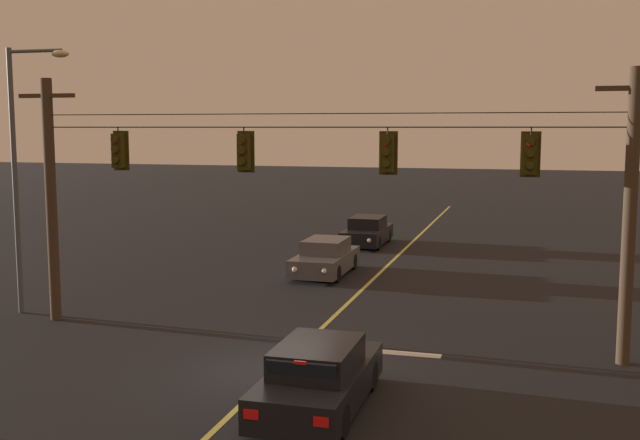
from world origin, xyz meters
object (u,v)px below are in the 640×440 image
(traffic_light_left_inner, at_px, (244,152))
(traffic_light_right_inner, at_px, (531,154))
(traffic_light_leftmost, at_px, (118,151))
(traffic_light_centre, at_px, (387,153))
(car_waiting_near_lane, at_px, (319,378))
(car_oncoming_trailing, at_px, (367,232))
(street_lamp_corner, at_px, (23,156))
(car_oncoming_lead, at_px, (325,258))

(traffic_light_left_inner, height_order, traffic_light_right_inner, same)
(traffic_light_leftmost, relative_size, traffic_light_right_inner, 1.00)
(traffic_light_centre, distance_m, traffic_light_right_inner, 3.52)
(traffic_light_left_inner, distance_m, traffic_light_centre, 3.91)
(traffic_light_centre, bearing_deg, car_waiting_near_lane, -95.61)
(car_waiting_near_lane, xyz_separation_m, car_oncoming_trailing, (-3.57, 21.38, -0.00))
(car_oncoming_trailing, distance_m, street_lamp_corner, 18.14)
(car_oncoming_lead, bearing_deg, street_lamp_corner, -130.06)
(traffic_light_leftmost, xyz_separation_m, car_oncoming_lead, (3.63, 8.91, -4.40))
(traffic_light_right_inner, bearing_deg, traffic_light_left_inner, 180.00)
(car_waiting_near_lane, relative_size, car_oncoming_trailing, 0.98)
(car_oncoming_lead, relative_size, car_oncoming_trailing, 1.00)
(street_lamp_corner, bearing_deg, car_waiting_near_lane, -26.02)
(car_oncoming_trailing, xyz_separation_m, street_lamp_corner, (-7.14, -16.15, 4.18))
(traffic_light_leftmost, bearing_deg, car_oncoming_trailing, 77.57)
(traffic_light_right_inner, distance_m, car_oncoming_lead, 12.50)
(car_waiting_near_lane, height_order, car_oncoming_lead, same)
(car_oncoming_trailing, bearing_deg, traffic_light_leftmost, -102.43)
(street_lamp_corner, bearing_deg, traffic_light_right_inner, -1.71)
(traffic_light_left_inner, bearing_deg, traffic_light_right_inner, 0.00)
(traffic_light_centre, xyz_separation_m, traffic_light_right_inner, (3.52, 0.00, 0.00))
(traffic_light_leftmost, height_order, car_oncoming_trailing, traffic_light_leftmost)
(car_oncoming_lead, distance_m, street_lamp_corner, 11.83)
(traffic_light_leftmost, bearing_deg, traffic_light_centre, 0.00)
(traffic_light_centre, distance_m, car_oncoming_lead, 10.73)
(car_waiting_near_lane, height_order, street_lamp_corner, street_lamp_corner)
(traffic_light_left_inner, relative_size, traffic_light_right_inner, 1.00)
(car_waiting_near_lane, relative_size, car_oncoming_lead, 0.98)
(traffic_light_leftmost, xyz_separation_m, street_lamp_corner, (-3.49, 0.44, -0.22))
(traffic_light_right_inner, distance_m, street_lamp_corner, 14.71)
(traffic_light_centre, bearing_deg, traffic_light_right_inner, 0.00)
(car_oncoming_lead, xyz_separation_m, street_lamp_corner, (-7.12, -8.47, 4.18))
(traffic_light_centre, distance_m, car_waiting_near_lane, 6.52)
(traffic_light_left_inner, distance_m, car_waiting_near_lane, 7.35)
(traffic_light_leftmost, distance_m, traffic_light_left_inner, 3.79)
(car_oncoming_trailing, bearing_deg, traffic_light_left_inner, -89.55)
(traffic_light_right_inner, bearing_deg, traffic_light_centre, 180.00)
(traffic_light_right_inner, height_order, street_lamp_corner, street_lamp_corner)
(traffic_light_right_inner, height_order, car_oncoming_trailing, traffic_light_right_inner)
(traffic_light_right_inner, bearing_deg, traffic_light_leftmost, 180.00)
(traffic_light_leftmost, height_order, car_waiting_near_lane, traffic_light_leftmost)
(traffic_light_left_inner, height_order, traffic_light_centre, same)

